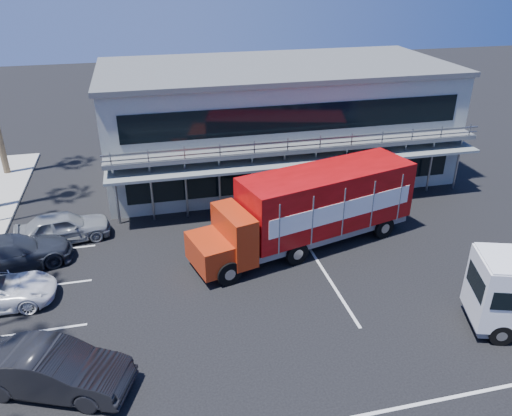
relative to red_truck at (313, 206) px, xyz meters
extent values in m
plane|color=black|center=(-2.22, -4.79, -2.19)|extent=(120.00, 120.00, 0.00)
cube|color=gray|center=(0.78, 10.21, 1.31)|extent=(22.00, 10.00, 7.00)
cube|color=#515454|center=(0.78, 10.21, 4.96)|extent=(22.40, 10.40, 0.30)
cube|color=#515454|center=(0.78, 4.61, 1.41)|extent=(22.00, 1.20, 0.25)
cube|color=gray|center=(0.78, 4.06, 1.91)|extent=(22.00, 0.08, 0.90)
cube|color=slate|center=(0.78, 4.31, 0.71)|extent=(22.00, 1.80, 0.15)
cube|color=black|center=(0.78, 5.19, -0.59)|extent=(20.00, 0.06, 1.60)
cube|color=black|center=(0.78, 5.19, 3.01)|extent=(20.00, 0.06, 1.60)
cube|color=#A8280D|center=(-5.46, -1.46, -1.05)|extent=(2.19, 2.88, 1.36)
cube|color=#A8280D|center=(-4.26, -1.14, -0.43)|extent=(1.83, 3.03, 2.38)
cube|color=black|center=(-4.26, -1.14, 0.25)|extent=(0.68, 2.34, 0.79)
cube|color=#B10A0E|center=(0.78, 0.21, 0.31)|extent=(9.50, 5.09, 2.95)
cube|color=slate|center=(0.78, 0.21, -1.45)|extent=(9.39, 4.67, 0.34)
cube|color=white|center=(1.15, -1.17, 0.20)|extent=(8.07, 2.19, 0.96)
cube|color=white|center=(0.41, 1.59, 0.20)|extent=(8.07, 2.19, 0.96)
cylinder|color=black|center=(-4.81, -2.58, -1.60)|extent=(1.21, 0.58, 1.18)
cylinder|color=black|center=(-5.46, -0.17, -1.60)|extent=(1.21, 0.58, 1.18)
cylinder|color=black|center=(-1.31, -1.64, -1.60)|extent=(1.21, 0.58, 1.18)
cylinder|color=black|center=(-1.95, 0.77, -1.60)|extent=(1.21, 0.58, 1.18)
cylinder|color=black|center=(3.96, -0.23, -1.60)|extent=(1.21, 0.58, 1.18)
cylinder|color=black|center=(3.31, 2.18, -1.60)|extent=(1.21, 0.58, 1.18)
cube|color=black|center=(4.04, -7.59, -0.04)|extent=(0.64, 1.80, 0.90)
cylinder|color=black|center=(4.61, -8.84, -1.73)|extent=(0.96, 0.55, 0.91)
cylinder|color=black|center=(5.24, -6.92, -1.73)|extent=(0.96, 0.55, 0.91)
imported|color=black|center=(-11.72, -7.29, -1.33)|extent=(5.53, 3.63, 1.72)
imported|color=#282C35|center=(-14.72, 1.14, -1.36)|extent=(6.09, 3.68, 1.65)
imported|color=gray|center=(-12.51, 3.32, -1.38)|extent=(4.97, 2.65, 1.61)
camera|label=1|loc=(-7.95, -21.17, 11.16)|focal=35.00mm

